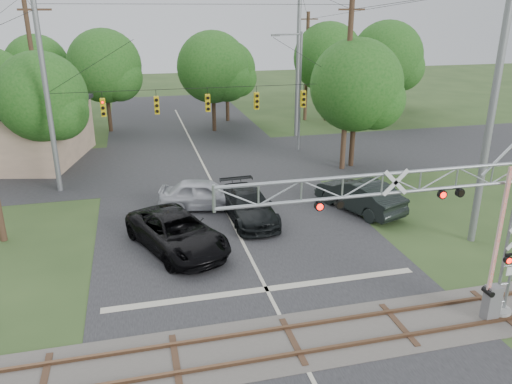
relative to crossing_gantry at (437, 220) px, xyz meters
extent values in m
plane|color=#2D4520|center=(-4.72, -1.65, -4.23)|extent=(160.00, 160.00, 0.00)
cube|color=#252527|center=(-4.72, 8.35, -4.22)|extent=(14.00, 90.00, 0.02)
cube|color=#252527|center=(-4.72, 22.35, -4.22)|extent=(90.00, 12.00, 0.02)
cube|color=#514D46|center=(-4.72, 0.35, -4.21)|extent=(90.00, 3.20, 0.05)
cube|color=brown|center=(-4.72, -0.37, -4.14)|extent=(90.00, 0.12, 0.14)
cube|color=brown|center=(-4.72, 1.07, -4.14)|extent=(90.00, 0.12, 0.14)
cylinder|color=gray|center=(3.21, 0.05, -4.09)|extent=(0.84, 0.84, 0.28)
cube|color=silver|center=(3.17, -0.23, -2.21)|extent=(0.42, 0.03, 0.33)
cube|color=slate|center=(2.65, -0.13, -3.53)|extent=(0.52, 0.42, 1.41)
cube|color=red|center=(2.42, -0.13, -0.67)|extent=(0.13, 0.08, 4.68)
cylinder|color=gray|center=(-14.22, 18.35, 1.52)|extent=(0.32, 0.32, 11.50)
cylinder|color=#463220|center=(4.78, 18.35, 1.52)|extent=(0.36, 0.36, 11.50)
cylinder|color=black|center=(-4.72, 18.35, 1.83)|extent=(19.00, 0.03, 0.03)
cube|color=gold|center=(-11.12, 18.35, 0.88)|extent=(0.30, 0.30, 1.10)
cube|color=gold|center=(-7.92, 18.35, 0.88)|extent=(0.30, 0.30, 1.10)
cube|color=gold|center=(-4.72, 18.35, 0.88)|extent=(0.30, 0.30, 1.10)
cube|color=gold|center=(-1.52, 18.35, 0.88)|extent=(0.30, 0.30, 1.10)
cube|color=gold|center=(1.68, 18.35, 0.88)|extent=(0.30, 0.30, 1.10)
imported|color=black|center=(-7.86, 8.39, -3.36)|extent=(5.06, 6.91, 1.75)
imported|color=black|center=(-3.78, 11.07, -3.42)|extent=(2.54, 5.69, 1.62)
imported|color=#B6B7BF|center=(-5.87, 13.27, -3.37)|extent=(5.37, 3.16, 1.71)
imported|color=black|center=(2.57, 10.84, -3.32)|extent=(3.71, 5.82, 1.81)
cylinder|color=gray|center=(3.33, 23.87, 0.35)|extent=(0.20, 0.20, 9.16)
cylinder|color=gray|center=(2.31, 23.87, 4.73)|extent=(2.04, 0.12, 0.12)
cube|color=slate|center=(1.29, 23.87, 4.68)|extent=(0.61, 0.25, 0.15)
cylinder|color=#463220|center=(-16.22, 27.36, 1.94)|extent=(0.34, 0.34, 12.34)
cylinder|color=gray|center=(4.72, 28.62, 2.33)|extent=(0.34, 0.34, 13.11)
cylinder|color=gray|center=(6.30, 5.89, 1.94)|extent=(0.34, 0.34, 12.34)
cylinder|color=#463220|center=(7.73, 34.85, 1.03)|extent=(0.34, 0.34, 10.51)
cube|color=#463220|center=(7.73, 34.85, 5.58)|extent=(2.00, 0.12, 0.12)
cylinder|color=#372619|center=(-21.05, 35.69, -2.48)|extent=(0.36, 0.36, 3.49)
cylinder|color=#372619|center=(-17.98, 39.67, -2.27)|extent=(0.36, 0.36, 3.92)
sphere|color=#1A4F16|center=(-17.98, 39.67, 1.30)|extent=(6.06, 6.06, 6.06)
cylinder|color=#372619|center=(-15.10, 21.87, -2.33)|extent=(0.36, 0.36, 3.80)
sphere|color=#1A4F16|center=(-15.10, 21.87, 1.12)|extent=(5.87, 5.87, 5.87)
cylinder|color=#372619|center=(-11.53, 34.39, -2.12)|extent=(0.36, 0.36, 4.22)
sphere|color=#1A4F16|center=(-11.53, 34.39, 1.72)|extent=(6.53, 6.53, 6.53)
cylinder|color=#372619|center=(-2.11, 32.23, -2.16)|extent=(0.36, 0.36, 4.14)
sphere|color=#1A4F16|center=(-2.11, 32.23, 1.61)|extent=(6.40, 6.40, 6.40)
cylinder|color=#372619|center=(-0.05, 36.34, -2.40)|extent=(0.36, 0.36, 3.65)
sphere|color=#1A4F16|center=(-0.05, 36.34, 0.92)|extent=(5.65, 5.65, 5.65)
cylinder|color=#372619|center=(5.68, 18.86, -2.17)|extent=(0.36, 0.36, 4.13)
sphere|color=#1A4F16|center=(5.68, 18.86, 1.59)|extent=(6.38, 6.38, 6.38)
cylinder|color=#372619|center=(9.71, 34.14, -2.01)|extent=(0.36, 0.36, 4.43)
sphere|color=#1A4F16|center=(9.71, 34.14, 2.01)|extent=(6.85, 6.85, 6.85)
cylinder|color=#372619|center=(15.30, 32.77, -1.98)|extent=(0.36, 0.36, 4.50)
sphere|color=#1A4F16|center=(15.30, 32.77, 2.11)|extent=(6.95, 6.95, 6.95)
cylinder|color=#372619|center=(19.31, 38.50, -2.48)|extent=(0.36, 0.36, 3.50)
sphere|color=#1A4F16|center=(19.31, 38.50, 0.70)|extent=(5.41, 5.41, 5.41)
camera|label=1|loc=(-9.40, -13.17, 6.50)|focal=35.00mm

